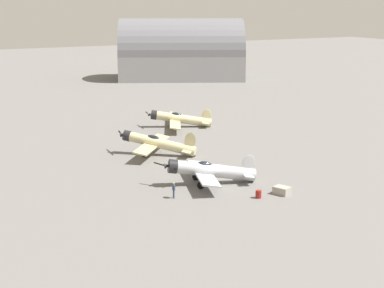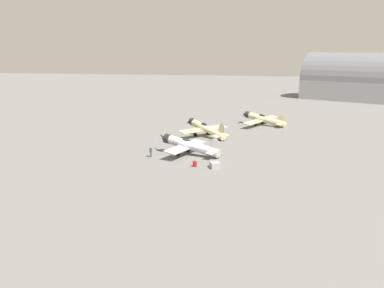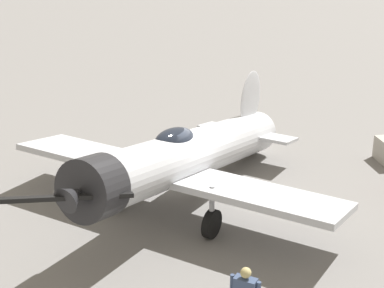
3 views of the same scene
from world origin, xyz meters
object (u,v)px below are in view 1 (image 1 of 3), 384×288
airplane_foreground (209,170)px  equipment_crate (282,190)px  airplane_far_line (179,119)px  ground_crew_mechanic (174,188)px  airplane_mid_apron (157,143)px  fuel_drum (258,194)px

airplane_foreground → equipment_crate: (-4.98, 6.67, -1.14)m
airplane_foreground → airplane_far_line: bearing=-92.0°
airplane_far_line → ground_crew_mechanic: bearing=88.5°
airplane_mid_apron → ground_crew_mechanic: airplane_mid_apron is taller
airplane_far_line → airplane_mid_apron: bearing=80.2°
airplane_far_line → ground_crew_mechanic: size_ratio=7.62×
airplane_foreground → airplane_far_line: airplane_foreground is taller
fuel_drum → airplane_foreground: bearing=-72.1°
airplane_mid_apron → fuel_drum: bearing=135.7°
ground_crew_mechanic → equipment_crate: ground_crew_mechanic is taller
airplane_foreground → equipment_crate: airplane_foreground is taller
airplane_mid_apron → fuel_drum: airplane_mid_apron is taller
airplane_mid_apron → fuel_drum: 21.11m
airplane_foreground → fuel_drum: bearing=126.2°
ground_crew_mechanic → fuel_drum: size_ratio=2.07×
airplane_far_line → fuel_drum: 36.64m
airplane_mid_apron → ground_crew_mechanic: bearing=111.8°
airplane_mid_apron → airplane_far_line: 17.95m
airplane_foreground → airplane_mid_apron: airplane_mid_apron is taller
airplane_mid_apron → equipment_crate: (-4.68, 21.09, -1.18)m
equipment_crate → airplane_mid_apron: bearing=-77.5°
airplane_far_line → fuel_drum: airplane_far_line is taller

